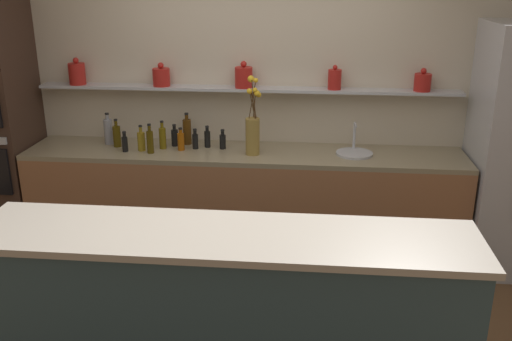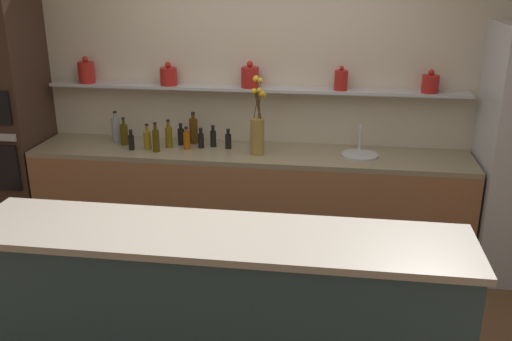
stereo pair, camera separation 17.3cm
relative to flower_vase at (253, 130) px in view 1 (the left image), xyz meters
The scene contains 18 objects.
ground_plane 1.62m from the flower_vase, 89.12° to the right, with size 12.00×12.00×0.00m, color brown.
back_wall_unit 0.46m from the flower_vase, 88.16° to the left, with size 5.20×0.28×2.60m.
back_counter_unit 0.67m from the flower_vase, 141.27° to the left, with size 3.69×0.62×0.92m.
island_counter 1.82m from the flower_vase, 89.40° to the right, with size 2.77×0.61×1.02m.
flower_vase is the anchor object (origin of this frame).
sink_fixture 0.86m from the flower_vase, ahead, with size 0.30×0.30×0.25m.
bottle_sauce_0 0.63m from the flower_vase, behind, with size 0.06×0.06×0.20m.
bottle_oil_1 0.79m from the flower_vase, behind, with size 0.06×0.06×0.24m.
bottle_sauce_2 0.53m from the flower_vase, 168.15° to the left, with size 0.05×0.05×0.17m.
bottle_sauce_3 0.73m from the flower_vase, 166.30° to the left, with size 0.06×0.06×0.19m.
bottle_spirit_4 0.65m from the flower_vase, 158.85° to the left, with size 0.07×0.07×0.28m.
bottle_oil_5 1.19m from the flower_vase, behind, with size 0.07×0.07×0.24m.
bottle_oil_6 0.86m from the flower_vase, behind, with size 0.06×0.06×0.25m.
bottle_sauce_7 1.08m from the flower_vase, behind, with size 0.05×0.05×0.17m.
bottle_sauce_8 0.46m from the flower_vase, 158.79° to the left, with size 0.05×0.05×0.19m.
bottle_oil_9 0.95m from the flower_vase, behind, with size 0.06×0.06×0.22m.
bottle_spirit_10 1.30m from the flower_vase, behind, with size 0.07×0.07×0.28m.
bottle_sauce_11 0.33m from the flower_vase, 155.22° to the left, with size 0.05×0.05×0.17m.
Camera 1 is at (0.45, -3.30, 2.37)m, focal length 40.00 mm.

